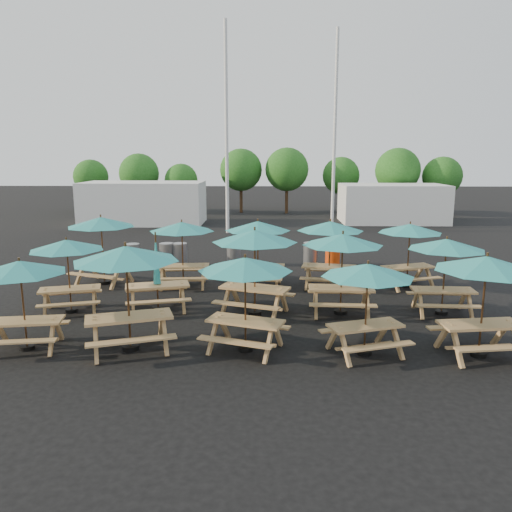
{
  "coord_description": "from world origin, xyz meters",
  "views": [
    {
      "loc": [
        0.41,
        -15.61,
        4.57
      ],
      "look_at": [
        0.0,
        1.5,
        1.1
      ],
      "focal_mm": 35.0,
      "sensor_mm": 36.0,
      "label": 1
    }
  ],
  "objects_px": {
    "picnic_unit_11": "(330,229)",
    "picnic_unit_8": "(258,229)",
    "picnic_unit_7": "(255,241)",
    "picnic_unit_9": "(368,275)",
    "picnic_unit_12": "(486,269)",
    "picnic_unit_3": "(126,259)",
    "picnic_unit_5": "(182,230)",
    "picnic_unit_6": "(245,269)",
    "picnic_unit_0": "(20,272)",
    "waste_bin_5": "(333,256)",
    "picnic_unit_10": "(343,244)",
    "picnic_unit_13": "(446,248)",
    "picnic_unit_1": "(67,249)",
    "waste_bin_1": "(167,255)",
    "picnic_unit_4": "(157,278)",
    "waste_bin_2": "(180,255)",
    "picnic_unit_2": "(101,225)",
    "waste_bin_4": "(311,254)",
    "waste_bin_3": "(234,254)",
    "picnic_unit_14": "(410,232)",
    "waste_bin_0": "(132,255)"
  },
  "relations": [
    {
      "from": "picnic_unit_9",
      "to": "picnic_unit_12",
      "type": "relative_size",
      "value": 1.03
    },
    {
      "from": "picnic_unit_12",
      "to": "picnic_unit_2",
      "type": "bearing_deg",
      "value": 141.97
    },
    {
      "from": "picnic_unit_14",
      "to": "picnic_unit_3",
      "type": "bearing_deg",
      "value": -161.61
    },
    {
      "from": "waste_bin_2",
      "to": "picnic_unit_1",
      "type": "bearing_deg",
      "value": -108.82
    },
    {
      "from": "picnic_unit_8",
      "to": "picnic_unit_6",
      "type": "bearing_deg",
      "value": -84.81
    },
    {
      "from": "picnic_unit_0",
      "to": "waste_bin_5",
      "type": "bearing_deg",
      "value": 38.43
    },
    {
      "from": "picnic_unit_3",
      "to": "waste_bin_1",
      "type": "distance_m",
      "value": 9.37
    },
    {
      "from": "picnic_unit_14",
      "to": "picnic_unit_12",
      "type": "bearing_deg",
      "value": -108.06
    },
    {
      "from": "picnic_unit_10",
      "to": "picnic_unit_13",
      "type": "height_order",
      "value": "picnic_unit_10"
    },
    {
      "from": "picnic_unit_10",
      "to": "waste_bin_4",
      "type": "bearing_deg",
      "value": 95.86
    },
    {
      "from": "picnic_unit_4",
      "to": "waste_bin_5",
      "type": "relative_size",
      "value": 2.44
    },
    {
      "from": "picnic_unit_0",
      "to": "picnic_unit_10",
      "type": "xyz_separation_m",
      "value": [
        7.9,
        2.92,
        0.18
      ]
    },
    {
      "from": "picnic_unit_11",
      "to": "waste_bin_5",
      "type": "relative_size",
      "value": 2.77
    },
    {
      "from": "picnic_unit_6",
      "to": "picnic_unit_12",
      "type": "height_order",
      "value": "picnic_unit_12"
    },
    {
      "from": "picnic_unit_6",
      "to": "picnic_unit_9",
      "type": "bearing_deg",
      "value": 15.76
    },
    {
      "from": "picnic_unit_6",
      "to": "waste_bin_2",
      "type": "height_order",
      "value": "picnic_unit_6"
    },
    {
      "from": "picnic_unit_0",
      "to": "waste_bin_2",
      "type": "relative_size",
      "value": 2.48
    },
    {
      "from": "picnic_unit_0",
      "to": "picnic_unit_7",
      "type": "bearing_deg",
      "value": 18.53
    },
    {
      "from": "waste_bin_1",
      "to": "waste_bin_2",
      "type": "distance_m",
      "value": 0.54
    },
    {
      "from": "picnic_unit_3",
      "to": "waste_bin_5",
      "type": "bearing_deg",
      "value": 37.9
    },
    {
      "from": "picnic_unit_4",
      "to": "picnic_unit_8",
      "type": "bearing_deg",
      "value": 28.66
    },
    {
      "from": "picnic_unit_1",
      "to": "picnic_unit_11",
      "type": "xyz_separation_m",
      "value": [
        7.96,
        2.97,
        0.15
      ]
    },
    {
      "from": "picnic_unit_1",
      "to": "picnic_unit_9",
      "type": "xyz_separation_m",
      "value": [
        8.08,
        -3.01,
        -0.01
      ]
    },
    {
      "from": "picnic_unit_2",
      "to": "picnic_unit_12",
      "type": "bearing_deg",
      "value": -11.52
    },
    {
      "from": "waste_bin_1",
      "to": "waste_bin_4",
      "type": "relative_size",
      "value": 1.0
    },
    {
      "from": "picnic_unit_11",
      "to": "waste_bin_2",
      "type": "xyz_separation_m",
      "value": [
        -5.81,
        3.34,
        -1.58
      ]
    },
    {
      "from": "picnic_unit_0",
      "to": "picnic_unit_11",
      "type": "relative_size",
      "value": 0.89
    },
    {
      "from": "waste_bin_0",
      "to": "picnic_unit_10",
      "type": "bearing_deg",
      "value": -38.07
    },
    {
      "from": "picnic_unit_0",
      "to": "waste_bin_3",
      "type": "bearing_deg",
      "value": 56.42
    },
    {
      "from": "picnic_unit_9",
      "to": "waste_bin_3",
      "type": "bearing_deg",
      "value": 92.8
    },
    {
      "from": "picnic_unit_8",
      "to": "picnic_unit_11",
      "type": "xyz_separation_m",
      "value": [
        2.49,
        -0.08,
        0.01
      ]
    },
    {
      "from": "picnic_unit_14",
      "to": "waste_bin_2",
      "type": "relative_size",
      "value": 2.83
    },
    {
      "from": "picnic_unit_3",
      "to": "picnic_unit_5",
      "type": "height_order",
      "value": "picnic_unit_3"
    },
    {
      "from": "picnic_unit_8",
      "to": "waste_bin_1",
      "type": "relative_size",
      "value": 2.6
    },
    {
      "from": "waste_bin_2",
      "to": "waste_bin_4",
      "type": "bearing_deg",
      "value": 2.9
    },
    {
      "from": "picnic_unit_7",
      "to": "picnic_unit_8",
      "type": "distance_m",
      "value": 3.17
    },
    {
      "from": "picnic_unit_5",
      "to": "picnic_unit_4",
      "type": "bearing_deg",
      "value": -100.92
    },
    {
      "from": "waste_bin_4",
      "to": "waste_bin_5",
      "type": "distance_m",
      "value": 0.96
    },
    {
      "from": "picnic_unit_6",
      "to": "picnic_unit_10",
      "type": "bearing_deg",
      "value": 66.44
    },
    {
      "from": "picnic_unit_1",
      "to": "waste_bin_4",
      "type": "relative_size",
      "value": 2.71
    },
    {
      "from": "picnic_unit_8",
      "to": "picnic_unit_3",
      "type": "bearing_deg",
      "value": -109.41
    },
    {
      "from": "picnic_unit_9",
      "to": "waste_bin_1",
      "type": "xyz_separation_m",
      "value": [
        -6.48,
        9.29,
        -1.42
      ]
    },
    {
      "from": "picnic_unit_7",
      "to": "waste_bin_1",
      "type": "height_order",
      "value": "picnic_unit_7"
    },
    {
      "from": "picnic_unit_1",
      "to": "picnic_unit_0",
      "type": "bearing_deg",
      "value": -105.14
    },
    {
      "from": "picnic_unit_11",
      "to": "picnic_unit_14",
      "type": "relative_size",
      "value": 0.98
    },
    {
      "from": "picnic_unit_4",
      "to": "picnic_unit_11",
      "type": "height_order",
      "value": "picnic_unit_4"
    },
    {
      "from": "picnic_unit_10",
      "to": "waste_bin_5",
      "type": "relative_size",
      "value": 2.5
    },
    {
      "from": "picnic_unit_3",
      "to": "waste_bin_3",
      "type": "xyz_separation_m",
      "value": [
        1.85,
        9.34,
        -1.74
      ]
    },
    {
      "from": "picnic_unit_11",
      "to": "picnic_unit_8",
      "type": "bearing_deg",
      "value": -170.42
    },
    {
      "from": "picnic_unit_12",
      "to": "waste_bin_3",
      "type": "distance_m",
      "value": 11.53
    }
  ]
}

